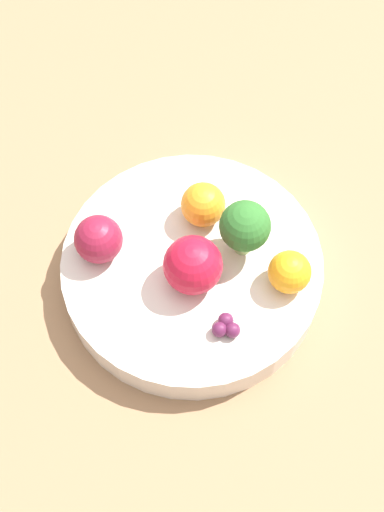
% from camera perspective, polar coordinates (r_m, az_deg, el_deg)
% --- Properties ---
extents(ground_plane, '(6.00, 6.00, 0.00)m').
position_cam_1_polar(ground_plane, '(0.76, 0.00, -2.48)').
color(ground_plane, gray).
extents(table_surface, '(1.20, 1.20, 0.02)m').
position_cam_1_polar(table_surface, '(0.75, 0.00, -2.14)').
color(table_surface, '#936D4C').
rests_on(table_surface, ground_plane).
extents(bowl, '(0.26, 0.26, 0.04)m').
position_cam_1_polar(bowl, '(0.72, 0.00, -1.11)').
color(bowl, silver).
rests_on(bowl, table_surface).
extents(broccoli, '(0.05, 0.05, 0.07)m').
position_cam_1_polar(broccoli, '(0.68, 4.26, 2.34)').
color(broccoli, '#99C17A').
rests_on(broccoli, bowl).
extents(apple_red, '(0.06, 0.06, 0.06)m').
position_cam_1_polar(apple_red, '(0.67, -0.25, -0.75)').
color(apple_red, '#B7142D').
rests_on(apple_red, bowl).
extents(apple_green, '(0.05, 0.05, 0.05)m').
position_cam_1_polar(apple_green, '(0.69, -7.49, 1.34)').
color(apple_green, maroon).
rests_on(apple_green, bowl).
extents(orange_front, '(0.04, 0.04, 0.04)m').
position_cam_1_polar(orange_front, '(0.68, 7.82, -1.28)').
color(orange_front, orange).
rests_on(orange_front, bowl).
extents(orange_back, '(0.05, 0.05, 0.05)m').
position_cam_1_polar(orange_back, '(0.71, 0.90, 4.13)').
color(orange_back, orange).
rests_on(orange_back, bowl).
extents(grape_cluster, '(0.03, 0.03, 0.01)m').
position_cam_1_polar(grape_cluster, '(0.67, 2.73, -5.66)').
color(grape_cluster, '#5B1E42').
rests_on(grape_cluster, bowl).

